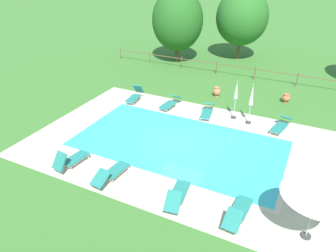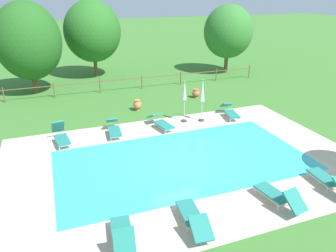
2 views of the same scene
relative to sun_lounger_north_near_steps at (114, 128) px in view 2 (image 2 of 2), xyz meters
name	(u,v)px [view 2 (image 2 of 2)]	position (x,y,z in m)	size (l,w,h in m)	color
ground_plane	(183,160)	(2.31, -3.81, -0.36)	(160.00, 160.00, 0.00)	#3D752D
pool_deck_paving	(183,160)	(2.31, -3.81, -0.36)	(15.49, 10.26, 0.01)	beige
swimming_pool_water	(183,160)	(2.31, -3.81, -0.36)	(10.97, 5.74, 0.01)	#38C6D1
pool_coping_rim	(183,160)	(2.31, -3.81, -0.35)	(11.45, 6.22, 0.01)	beige
sun_lounger_north_near_steps	(114,128)	(0.00, 0.00, 0.00)	(0.78, 2.09, 0.77)	#237A70
sun_lounger_north_mid	(122,235)	(-1.36, -7.92, 0.04)	(0.80, 1.87, 1.02)	#237A70
sun_lounger_north_far	(161,122)	(2.57, -0.07, -0.01)	(0.99, 2.14, 0.72)	#237A70
sun_lounger_north_end	(193,217)	(0.91, -7.86, 0.00)	(0.78, 2.10, 0.75)	#237A70
sun_lounger_south_near_corner	(61,136)	(-2.63, -0.14, 0.04)	(0.82, 1.87, 1.02)	#237A70
sun_lounger_south_mid	(329,180)	(6.62, -7.71, 0.00)	(0.74, 2.07, 0.78)	#237A70
sun_lounger_south_far	(230,111)	(6.97, 0.09, 0.00)	(1.00, 2.12, 0.77)	#237A70
sun_lounger_south_end	(278,195)	(4.17, -7.88, 0.01)	(0.88, 2.04, 0.87)	#237A70
patio_umbrella_closed_row_west	(203,94)	(5.11, 0.13, 1.25)	(0.32, 0.32, 2.47)	#383838
patio_umbrella_closed_row_mid_west	(185,96)	(4.13, 0.39, 1.19)	(0.32, 0.32, 2.40)	#383838
terracotta_urn_near_fence	(196,93)	(6.65, 4.20, -0.03)	(0.55, 0.55, 0.62)	#B7663D
terracotta_urn_by_tree	(137,105)	(2.12, 3.11, 0.01)	(0.52, 0.52, 0.70)	#C67547
perimeter_fence	(121,82)	(2.14, 7.69, 0.33)	(22.45, 0.08, 1.05)	brown
tree_far_west	(92,31)	(1.01, 12.69, 3.48)	(4.68, 4.68, 6.36)	brown
tree_west_mid	(228,32)	(12.41, 10.11, 3.28)	(4.28, 4.28, 5.95)	brown
tree_centre	(28,41)	(-3.87, 9.37, 3.35)	(4.52, 4.52, 6.41)	brown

